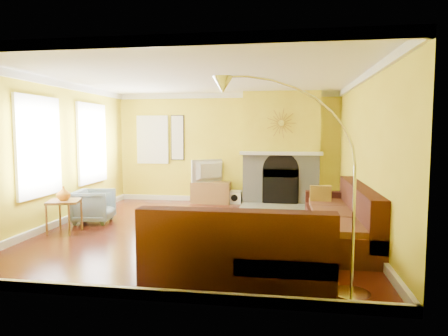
% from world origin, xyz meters
% --- Properties ---
extents(floor, '(5.50, 6.00, 0.02)m').
position_xyz_m(floor, '(0.00, 0.00, -0.01)').
color(floor, '#5B1F13').
rests_on(floor, ground).
extents(ceiling, '(5.50, 6.00, 0.02)m').
position_xyz_m(ceiling, '(0.00, 0.00, 2.71)').
color(ceiling, white).
rests_on(ceiling, ground).
extents(wall_back, '(5.50, 0.02, 2.70)m').
position_xyz_m(wall_back, '(0.00, 3.01, 1.35)').
color(wall_back, yellow).
rests_on(wall_back, ground).
extents(wall_front, '(5.50, 0.02, 2.70)m').
position_xyz_m(wall_front, '(0.00, -3.01, 1.35)').
color(wall_front, yellow).
rests_on(wall_front, ground).
extents(wall_left, '(0.02, 6.00, 2.70)m').
position_xyz_m(wall_left, '(-2.76, 0.00, 1.35)').
color(wall_left, yellow).
rests_on(wall_left, ground).
extents(wall_right, '(0.02, 6.00, 2.70)m').
position_xyz_m(wall_right, '(2.76, 0.00, 1.35)').
color(wall_right, yellow).
rests_on(wall_right, ground).
extents(baseboard, '(5.50, 6.00, 0.12)m').
position_xyz_m(baseboard, '(0.00, 0.00, 0.06)').
color(baseboard, white).
rests_on(baseboard, floor).
extents(crown_molding, '(5.50, 6.00, 0.12)m').
position_xyz_m(crown_molding, '(0.00, 0.00, 2.64)').
color(crown_molding, white).
rests_on(crown_molding, ceiling).
extents(window_left_near, '(0.06, 1.22, 1.72)m').
position_xyz_m(window_left_near, '(-2.72, 1.30, 1.50)').
color(window_left_near, white).
rests_on(window_left_near, wall_left).
extents(window_left_far, '(0.06, 1.22, 1.72)m').
position_xyz_m(window_left_far, '(-2.72, -0.60, 1.50)').
color(window_left_far, white).
rests_on(window_left_far, wall_left).
extents(window_back, '(0.82, 0.06, 1.22)m').
position_xyz_m(window_back, '(-1.90, 2.96, 1.55)').
color(window_back, white).
rests_on(window_back, wall_back).
extents(wall_art, '(0.34, 0.04, 1.14)m').
position_xyz_m(wall_art, '(-1.25, 2.97, 1.60)').
color(wall_art, white).
rests_on(wall_art, wall_back).
extents(fireplace, '(1.80, 0.40, 2.70)m').
position_xyz_m(fireplace, '(1.35, 2.80, 1.35)').
color(fireplace, '#999791').
rests_on(fireplace, floor).
extents(mantel, '(1.92, 0.22, 0.08)m').
position_xyz_m(mantel, '(1.35, 2.56, 1.25)').
color(mantel, white).
rests_on(mantel, fireplace).
extents(hearth, '(1.80, 0.70, 0.06)m').
position_xyz_m(hearth, '(1.35, 2.25, 0.03)').
color(hearth, '#999791').
rests_on(hearth, floor).
extents(sunburst, '(0.70, 0.04, 0.70)m').
position_xyz_m(sunburst, '(1.35, 2.57, 1.95)').
color(sunburst, olive).
rests_on(sunburst, fireplace).
extents(rug, '(2.40, 1.80, 0.02)m').
position_xyz_m(rug, '(0.88, 0.03, 0.01)').
color(rug, beige).
rests_on(rug, floor).
extents(sectional_sofa, '(2.93, 3.77, 0.90)m').
position_xyz_m(sectional_sofa, '(1.28, -0.82, 0.45)').
color(sectional_sofa, '#3F1A14').
rests_on(sectional_sofa, floor).
extents(coffee_table, '(1.26, 1.26, 0.40)m').
position_xyz_m(coffee_table, '(0.45, -0.59, 0.20)').
color(coffee_table, white).
rests_on(coffee_table, floor).
extents(media_console, '(0.95, 0.43, 0.52)m').
position_xyz_m(media_console, '(-0.34, 2.71, 0.26)').
color(media_console, olive).
rests_on(media_console, floor).
extents(tv, '(0.81, 0.71, 0.55)m').
position_xyz_m(tv, '(-0.34, 2.71, 0.80)').
color(tv, black).
rests_on(tv, media_console).
extents(subwoofer, '(0.31, 0.31, 0.31)m').
position_xyz_m(subwoofer, '(0.25, 2.78, 0.16)').
color(subwoofer, white).
rests_on(subwoofer, floor).
extents(armchair, '(0.79, 0.77, 0.64)m').
position_xyz_m(armchair, '(-2.19, 0.30, 0.32)').
color(armchair, gray).
rests_on(armchair, floor).
extents(side_table, '(0.65, 0.65, 0.57)m').
position_xyz_m(side_table, '(-2.34, -0.51, 0.28)').
color(side_table, olive).
rests_on(side_table, floor).
extents(vase, '(0.27, 0.27, 0.25)m').
position_xyz_m(vase, '(-2.34, -0.51, 0.69)').
color(vase, orange).
rests_on(vase, side_table).
extents(book, '(0.19, 0.25, 0.02)m').
position_xyz_m(book, '(0.30, -0.49, 0.41)').
color(book, white).
rests_on(book, coffee_table).
extents(arc_lamp, '(1.47, 0.36, 2.33)m').
position_xyz_m(arc_lamp, '(1.53, -2.61, 1.17)').
color(arc_lamp, silver).
rests_on(arc_lamp, floor).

